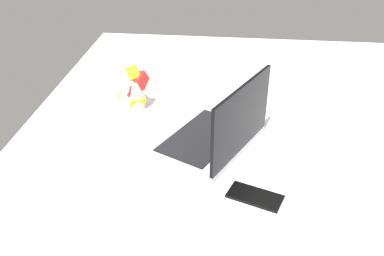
{
  "coord_description": "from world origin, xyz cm",
  "views": [
    {
      "loc": [
        118.12,
        -1.25,
        91.06
      ],
      "look_at": [
        8.85,
        -13.17,
        24.0
      ],
      "focal_mm": 40.02,
      "sensor_mm": 36.0,
      "label": 1
    }
  ],
  "objects": [
    {
      "name": "bed_mattress",
      "position": [
        0.0,
        0.0,
        9.0
      ],
      "size": [
        180.0,
        140.0,
        18.0
      ],
      "primitive_type": "cube",
      "color": "white",
      "rests_on": "ground"
    },
    {
      "name": "laptop",
      "position": [
        9.25,
        -5.71,
        22.41
      ],
      "size": [
        39.81,
        35.36,
        23.0
      ],
      "rotation": [
        0.0,
        0.0,
        -0.47
      ],
      "color": "#B7BABC",
      "rests_on": "bed_mattress"
    },
    {
      "name": "snack_cup",
      "position": [
        -13.0,
        -36.58,
        24.18
      ],
      "size": [
        10.69,
        10.8,
        14.63
      ],
      "color": "silver",
      "rests_on": "bed_mattress"
    },
    {
      "name": "cell_phone",
      "position": [
        31.77,
        5.73,
        18.4
      ],
      "size": [
        11.24,
        15.49,
        0.8
      ],
      "primitive_type": "cube",
      "rotation": [
        0.0,
        0.0,
        2.79
      ],
      "color": "black",
      "rests_on": "bed_mattress"
    }
  ]
}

